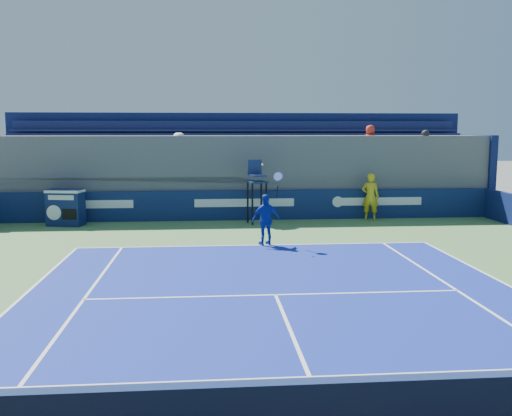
{
  "coord_description": "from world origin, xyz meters",
  "views": [
    {
      "loc": [
        -1.44,
        -5.62,
        3.58
      ],
      "look_at": [
        0.0,
        11.5,
        1.25
      ],
      "focal_mm": 40.0,
      "sensor_mm": 36.0,
      "label": 1
    }
  ],
  "objects": [
    {
      "name": "back_hoarding",
      "position": [
        0.0,
        17.1,
        0.6
      ],
      "size": [
        20.4,
        0.21,
        1.2
      ],
      "color": "#0D1C49",
      "rests_on": "ground"
    },
    {
      "name": "ball_person",
      "position": [
        5.03,
        16.57,
        0.96
      ],
      "size": [
        0.81,
        0.66,
        1.9
      ],
      "primitive_type": "imported",
      "rotation": [
        0.0,
        0.0,
        2.79
      ],
      "color": "gold",
      "rests_on": "apron"
    },
    {
      "name": "stadium_seating",
      "position": [
        0.0,
        19.15,
        1.83
      ],
      "size": [
        21.0,
        4.05,
        4.4
      ],
      "color": "#55555A",
      "rests_on": "ground"
    },
    {
      "name": "tennis_player",
      "position": [
        0.35,
        11.92,
        0.83
      ],
      "size": [
        1.03,
        0.64,
        2.57
      ],
      "color": "#132B9C",
      "rests_on": "apron"
    },
    {
      "name": "umpire_chair",
      "position": [
        0.42,
        16.18,
        1.53
      ],
      "size": [
        0.85,
        0.85,
        2.48
      ],
      "color": "black",
      "rests_on": "ground"
    },
    {
      "name": "match_clock",
      "position": [
        -6.84,
        16.28,
        0.74
      ],
      "size": [
        1.44,
        0.97,
        1.4
      ],
      "color": "#0F1D4E",
      "rests_on": "ground"
    }
  ]
}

